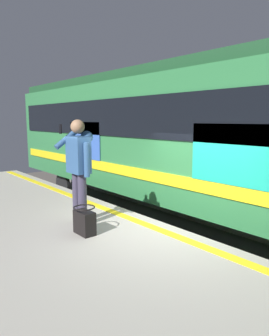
% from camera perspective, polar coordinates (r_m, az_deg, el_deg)
% --- Properties ---
extents(ground_plane, '(24.85, 24.85, 0.00)m').
position_cam_1_polar(ground_plane, '(5.71, 5.35, -20.18)').
color(ground_plane, '#4C4742').
extents(platform, '(14.08, 4.99, 1.07)m').
position_cam_1_polar(platform, '(4.29, -21.09, -23.10)').
color(platform, '#9E998E').
rests_on(platform, ground).
extents(safety_line, '(13.80, 0.16, 0.01)m').
position_cam_1_polar(safety_line, '(5.08, 3.08, -10.61)').
color(safety_line, yellow).
rests_on(safety_line, platform).
extents(track_rail_near, '(18.31, 0.08, 0.16)m').
position_cam_1_polar(track_rail_near, '(6.76, 15.12, -14.88)').
color(track_rail_near, slate).
rests_on(track_rail_near, ground).
extents(track_rail_far, '(18.31, 0.08, 0.16)m').
position_cam_1_polar(track_rail_far, '(7.91, 21.28, -11.65)').
color(track_rail_far, slate).
rests_on(track_rail_far, ground).
extents(train_carriage, '(13.21, 2.74, 3.79)m').
position_cam_1_polar(train_carriage, '(7.86, 8.41, 6.33)').
color(train_carriage, '#2D723F').
rests_on(train_carriage, ground).
extents(passenger, '(0.57, 0.55, 1.69)m').
position_cam_1_polar(passenger, '(5.04, -10.07, 0.82)').
color(passenger, '#383347').
rests_on(passenger, platform).
extents(handbag, '(0.36, 0.33, 0.42)m').
position_cam_1_polar(handbag, '(4.77, -9.10, -9.60)').
color(handbag, black).
rests_on(handbag, platform).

